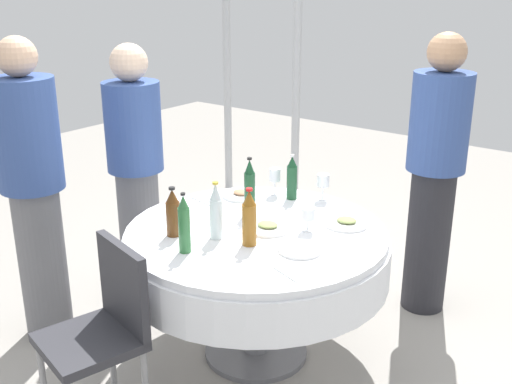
{
  "coord_description": "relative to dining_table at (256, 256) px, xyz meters",
  "views": [
    {
      "loc": [
        -1.78,
        2.33,
        1.99
      ],
      "look_at": [
        0.0,
        0.0,
        0.95
      ],
      "focal_mm": 43.67,
      "sensor_mm": 36.0,
      "label": 1
    }
  ],
  "objects": [
    {
      "name": "bottle_green_rear",
      "position": [
        0.11,
        0.41,
        0.29
      ],
      "size": [
        0.06,
        0.06,
        0.3
      ],
      "color": "#2D6B38",
      "rests_on": "dining_table"
    },
    {
      "name": "person_right",
      "position": [
        -0.51,
        -1.05,
        0.29
      ],
      "size": [
        0.34,
        0.34,
        1.68
      ],
      "rotation": [
        0.0,
        0.0,
        2.69
      ],
      "color": "#26262B",
      "rests_on": "ground_plane"
    },
    {
      "name": "plate_left",
      "position": [
        -0.04,
        -0.04,
        0.16
      ],
      "size": [
        0.24,
        0.24,
        0.04
      ],
      "color": "white",
      "rests_on": "dining_table"
    },
    {
      "name": "person_west",
      "position": [
        1.09,
        0.55,
        0.3
      ],
      "size": [
        0.34,
        0.34,
        1.69
      ],
      "rotation": [
        0.0,
        0.0,
        -1.1
      ],
      "color": "slate",
      "rests_on": "ground_plane"
    },
    {
      "name": "tent_pole_main",
      "position": [
        1.89,
        -2.05,
        0.61
      ],
      "size": [
        0.07,
        0.07,
        2.41
      ],
      "primitive_type": "cylinder",
      "color": "#B2B5B7",
      "rests_on": "ground_plane"
    },
    {
      "name": "bottle_dark_green_north",
      "position": [
        0.12,
        -0.49,
        0.27
      ],
      "size": [
        0.06,
        0.06,
        0.27
      ],
      "color": "#194728",
      "rests_on": "dining_table"
    },
    {
      "name": "bottle_dark_green_west",
      "position": [
        0.16,
        -0.16,
        0.3
      ],
      "size": [
        0.06,
        0.06,
        0.32
      ],
      "color": "#194728",
      "rests_on": "dining_table"
    },
    {
      "name": "bottle_clear_right",
      "position": [
        0.09,
        0.2,
        0.29
      ],
      "size": [
        0.06,
        0.06,
        0.29
      ],
      "color": "silver",
      "rests_on": "dining_table"
    },
    {
      "name": "ground_plane",
      "position": [
        0.0,
        0.0,
        -0.59
      ],
      "size": [
        10.0,
        10.0,
        0.0
      ],
      "primitive_type": "plane",
      "color": "gray"
    },
    {
      "name": "tent_pole_secondary",
      "position": [
        1.11,
        -2.01,
        0.73
      ],
      "size": [
        0.07,
        0.07,
        2.64
      ],
      "primitive_type": "cylinder",
      "color": "#B2B5B7",
      "rests_on": "ground_plane"
    },
    {
      "name": "fork_west",
      "position": [
        -0.41,
        0.32,
        0.15
      ],
      "size": [
        0.18,
        0.07,
        0.0
      ],
      "primitive_type": "cube",
      "rotation": [
        0.0,
        0.0,
        2.82
      ],
      "color": "silver",
      "rests_on": "dining_table"
    },
    {
      "name": "wine_glass_mid",
      "position": [
        -0.22,
        -0.15,
        0.24
      ],
      "size": [
        0.07,
        0.07,
        0.13
      ],
      "color": "white",
      "rests_on": "dining_table"
    },
    {
      "name": "bottle_brown_inner",
      "position": [
        0.29,
        0.3,
        0.27
      ],
      "size": [
        0.07,
        0.07,
        0.25
      ],
      "color": "#593314",
      "rests_on": "dining_table"
    },
    {
      "name": "bottle_amber_mid",
      "position": [
        -0.08,
        0.16,
        0.28
      ],
      "size": [
        0.07,
        0.07,
        0.29
      ],
      "color": "#8C5619",
      "rests_on": "dining_table"
    },
    {
      "name": "wine_glass_north",
      "position": [
        0.24,
        -0.49,
        0.26
      ],
      "size": [
        0.07,
        0.07,
        0.16
      ],
      "color": "white",
      "rests_on": "dining_table"
    },
    {
      "name": "person_inner",
      "position": [
        1.01,
        -0.11,
        0.25
      ],
      "size": [
        0.34,
        0.34,
        1.6
      ],
      "rotation": [
        0.0,
        0.0,
        4.61
      ],
      "color": "slate",
      "rests_on": "ground_plane"
    },
    {
      "name": "plate_front",
      "position": [
        0.37,
        -0.34,
        0.16
      ],
      "size": [
        0.22,
        0.22,
        0.04
      ],
      "color": "white",
      "rests_on": "dining_table"
    },
    {
      "name": "fork_right",
      "position": [
        0.5,
        -0.13,
        0.15
      ],
      "size": [
        0.18,
        0.05,
        0.0
      ],
      "primitive_type": "cube",
      "rotation": [
        0.0,
        0.0,
        6.1
      ],
      "color": "silver",
      "rests_on": "dining_table"
    },
    {
      "name": "dining_table",
      "position": [
        0.0,
        0.0,
        0.0
      ],
      "size": [
        1.38,
        1.38,
        0.74
      ],
      "color": "white",
      "rests_on": "ground_plane"
    },
    {
      "name": "chair_rear",
      "position": [
        0.21,
        0.83,
        -0.07
      ],
      "size": [
        0.49,
        0.49,
        0.87
      ],
      "rotation": [
        0.0,
        0.0,
        -0.25
      ],
      "color": "#2D2D33",
      "rests_on": "ground_plane"
    },
    {
      "name": "plate_near",
      "position": [
        -0.34,
        -0.34,
        0.16
      ],
      "size": [
        0.23,
        0.23,
        0.04
      ],
      "color": "white",
      "rests_on": "dining_table"
    },
    {
      "name": "plate_south",
      "position": [
        -0.32,
        0.08,
        0.16
      ],
      "size": [
        0.21,
        0.21,
        0.02
      ],
      "color": "white",
      "rests_on": "dining_table"
    },
    {
      "name": "wine_glass_rear",
      "position": [
        -0.03,
        -0.59,
        0.26
      ],
      "size": [
        0.07,
        0.07,
        0.15
      ],
      "color": "white",
      "rests_on": "dining_table"
    }
  ]
}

